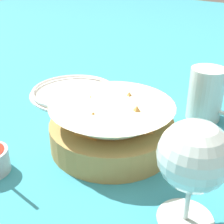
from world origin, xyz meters
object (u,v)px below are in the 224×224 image
Objects in this scene: food_basket at (112,127)px; side_plate at (74,91)px; wine_glass at (194,159)px; beer_mug at (206,96)px.

food_basket is 1.02× the size of side_plate.
wine_glass is 0.47m from side_plate.
food_basket reaches higher than side_plate.
food_basket is at bearing -26.77° from side_plate.
food_basket is at bearing 159.00° from wine_glass.
beer_mug is (0.08, 0.21, 0.01)m from food_basket.
wine_glass is (0.19, -0.07, 0.06)m from food_basket.
side_plate is at bearing 155.82° from wine_glass.
wine_glass is 0.67× the size of side_plate.
beer_mug is (-0.11, 0.29, -0.05)m from wine_glass.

